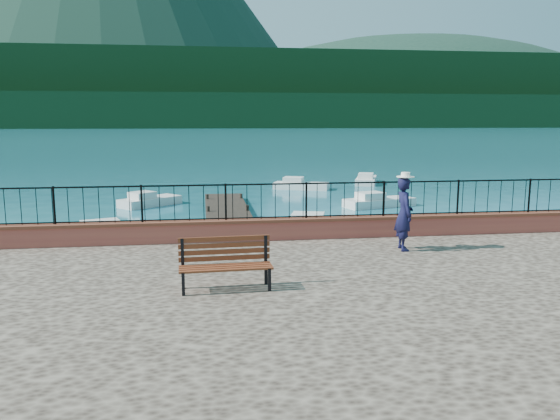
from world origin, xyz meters
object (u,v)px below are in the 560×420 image
object	(u,v)px
boat_1	(321,223)
boat_4	(301,183)
park_bench	(226,274)
boat_3	(150,198)
boat_2	(379,199)
boat_0	(117,229)
person	(404,214)
boat_5	(366,178)

from	to	relation	value
boat_1	boat_4	size ratio (longest dim) A/B	1.02
park_bench	boat_3	world-z (taller)	park_bench
boat_2	boat_0	bearing A→B (deg)	-168.80
boat_0	boat_1	bearing A→B (deg)	-17.96
park_bench	boat_1	size ratio (longest dim) A/B	0.50
person	boat_1	world-z (taller)	person
person	boat_3	distance (m)	17.89
boat_0	boat_2	xyz separation A→B (m)	(12.24, 6.27, 0.00)
park_bench	person	bearing A→B (deg)	27.69
boat_5	person	bearing A→B (deg)	-174.79
park_bench	boat_0	distance (m)	11.05
boat_0	boat_1	xyz separation A→B (m)	(7.84, 0.19, 0.00)
boat_0	boat_4	distance (m)	16.85
boat_1	boat_4	world-z (taller)	same
boat_3	boat_4	size ratio (longest dim) A/B	0.92
park_bench	boat_0	world-z (taller)	park_bench
boat_1	boat_5	xyz separation A→B (m)	(6.79, 16.23, 0.00)
boat_0	boat_2	distance (m)	13.76
boat_5	park_bench	bearing A→B (deg)	177.79
park_bench	boat_4	size ratio (longest dim) A/B	0.52
park_bench	boat_1	bearing A→B (deg)	66.06
boat_2	boat_4	xyz separation A→B (m)	(-2.72, 7.63, 0.00)
boat_3	person	bearing A→B (deg)	-106.19
person	boat_5	world-z (taller)	person
boat_0	person	bearing A→B (deg)	-62.79
boat_4	boat_5	size ratio (longest dim) A/B	0.93
person	boat_4	size ratio (longest dim) A/B	0.53
park_bench	boat_2	size ratio (longest dim) A/B	0.49
boat_0	boat_2	bearing A→B (deg)	7.77
boat_1	boat_4	distance (m)	13.81
person	boat_2	distance (m)	14.70
boat_5	boat_2	bearing A→B (deg)	-173.12
park_bench	boat_3	distance (m)	18.96
boat_1	boat_2	size ratio (longest dim) A/B	0.97
boat_1	boat_2	bearing A→B (deg)	70.88
boat_4	boat_5	world-z (taller)	same
park_bench	boat_4	xyz separation A→B (m)	(5.90, 24.29, -1.10)
person	boat_3	size ratio (longest dim) A/B	0.57
boat_5	boat_3	bearing A→B (deg)	140.00
person	boat_0	distance (m)	11.42
boat_4	park_bench	bearing A→B (deg)	-82.58
person	boat_1	xyz separation A→B (m)	(-0.35, 7.95, -1.72)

